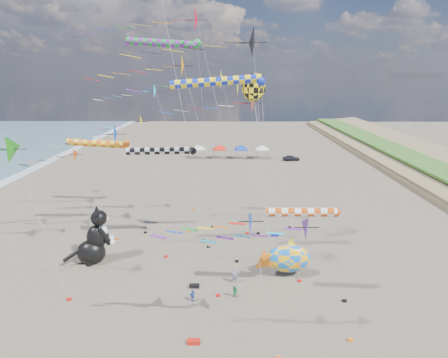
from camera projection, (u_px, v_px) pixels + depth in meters
name	position (u px, v px, depth m)	size (l,w,h in m)	color
ground	(214.00, 349.00, 24.97)	(260.00, 260.00, 0.00)	brown
delta_kite_0	(65.00, 158.00, 38.88)	(9.91, 1.71, 11.22)	#E13F0C
delta_kite_1	(230.00, 233.00, 21.41)	(8.56, 1.80, 10.74)	blue
delta_kite_2	(240.00, 44.00, 31.61)	(14.36, 3.05, 23.29)	black
delta_kite_3	(151.00, 93.00, 46.45)	(11.96, 2.06, 17.94)	#1CE2E2
delta_kite_4	(250.00, 105.00, 40.45)	(14.44, 2.45, 17.07)	red
delta_kite_6	(176.00, 69.00, 31.19)	(13.11, 2.15, 20.77)	orange
delta_kite_7	(212.00, 82.00, 38.08)	(13.98, 2.17, 19.53)	#FFFA20
delta_kite_8	(305.00, 228.00, 23.20)	(9.33, 1.81, 10.32)	#4E1F89
delta_kite_9	(194.00, 23.00, 36.43)	(16.64, 2.67, 25.68)	red
delta_kite_11	(114.00, 136.00, 33.92)	(9.89, 2.09, 14.48)	#103CBE
delta_kite_12	(141.00, 126.00, 39.94)	(9.82, 1.62, 14.47)	yellow
windsock_0	(220.00, 82.00, 30.64)	(9.70, 0.80, 18.68)	#1228B6
windsock_1	(166.00, 44.00, 38.82)	(9.61, 0.94, 22.71)	#198B33
windsock_2	(164.00, 151.00, 36.55)	(8.57, 0.81, 11.62)	black
windsock_3	(306.00, 213.00, 27.87)	(7.25, 0.77, 8.70)	#C2460D
windsock_4	(101.00, 144.00, 40.22)	(8.38, 0.85, 11.71)	#DE5812
angelfish_kite	(251.00, 89.00, 33.00)	(3.74, 3.02, 19.02)	yellow
cat_inflatable	(93.00, 236.00, 35.85)	(4.42, 2.21, 5.97)	black
fish_inflatable	(288.00, 258.00, 33.54)	(5.82, 2.75, 4.11)	blue
person_adult	(235.00, 276.00, 32.75)	(0.55, 0.36, 1.51)	gray
child_green	(235.00, 292.00, 30.57)	(0.55, 0.43, 1.13)	#197F47
child_blue	(193.00, 296.00, 30.07)	(0.67, 0.28, 1.14)	#2B44A1
kite_bag_0	(194.00, 286.00, 32.19)	(0.90, 0.44, 0.30)	black
kite_bag_1	(194.00, 342.00, 25.43)	(0.90, 0.44, 0.30)	red
kite_bag_2	(275.00, 235.00, 42.58)	(0.90, 0.44, 0.30)	#1214B6
tent_row	(230.00, 145.00, 81.59)	(19.20, 4.20, 3.80)	silver
parked_car	(291.00, 158.00, 80.22)	(1.54, 3.82, 1.30)	#26262D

